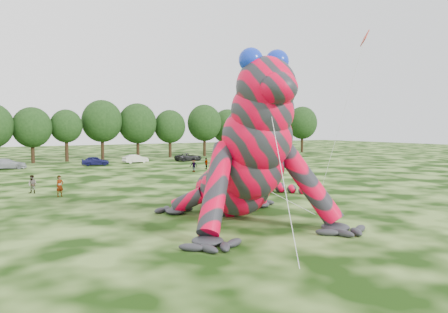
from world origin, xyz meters
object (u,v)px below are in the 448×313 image
tree_11 (138,131)px  spectator_0 (60,186)px  tree_10 (102,130)px  car_3 (7,164)px  tree_15 (250,131)px  car_4 (95,161)px  tree_12 (170,134)px  tree_14 (228,132)px  spectator_1 (32,184)px  inflatable_gecko (229,138)px  car_5 (136,159)px  tree_9 (66,136)px  tree_8 (32,135)px  spectator_5 (227,180)px  flying_kite (362,49)px  tree_16 (272,132)px  car_6 (189,157)px  car_7 (230,156)px  spectator_2 (194,165)px  tree_13 (204,130)px  spectator_3 (206,164)px

tree_11 → spectator_0: size_ratio=5.61×
tree_10 → car_3: 19.62m
tree_15 → car_4: (-35.32, -10.36, -4.13)m
tree_12 → tree_14: tree_14 is taller
spectator_1 → inflatable_gecko: bearing=-20.0°
inflatable_gecko → car_5: (8.77, 42.56, -4.43)m
tree_15 → car_5: size_ratio=2.37×
tree_15 → car_3: (-47.16, -9.47, -4.09)m
tree_9 → tree_12: (18.95, 0.39, 0.15)m
tree_8 → spectator_5: bearing=-73.9°
flying_kite → spectator_0: 27.63m
tree_16 → spectator_5: 57.30m
car_3 → car_6: (27.68, -0.45, -0.06)m
spectator_0 → tree_16: bearing=14.5°
tree_16 → spectator_0: (-52.53, -39.63, -3.79)m
tree_8 → car_4: (7.38, -9.57, -3.79)m
inflatable_gecko → car_7: 48.22m
car_4 → spectator_2: bearing=-140.2°
tree_16 → car_6: tree_16 is taller
tree_16 → spectator_0: bearing=-143.0°
flying_kite → spectator_5: flying_kite is taller
tree_9 → car_6: bearing=-27.9°
flying_kite → tree_11: 51.68m
tree_10 → tree_13: tree_10 is taller
tree_9 → car_3: size_ratio=1.74×
tree_8 → spectator_5: 42.14m
car_3 → car_5: bearing=-81.5°
tree_11 → tree_15: size_ratio=1.05×
spectator_3 → spectator_0: bearing=-55.1°
car_4 → car_5: (6.71, 1.19, -0.02)m
tree_10 → tree_13: bearing=-4.2°
tree_15 → spectator_2: tree_15 is taller
spectator_1 → car_4: bearing=103.6°
tree_15 → tree_14: bearing=169.3°
tree_10 → tree_14: tree_10 is taller
tree_13 → tree_8: bearing=-179.7°
tree_11 → tree_13: bearing=-4.6°
car_5 → flying_kite: bearing=179.1°
inflatable_gecko → tree_13: 57.34m
car_4 → car_7: (23.49, -0.72, -0.06)m
tree_16 → car_6: size_ratio=1.97×
flying_kite → tree_8: flying_kite is taller
tree_16 → spectator_1: (-54.24, -36.54, -3.88)m
tree_15 → tree_10: bearing=178.5°
inflatable_gecko → car_4: size_ratio=5.06×
car_4 → spectator_3: bearing=-127.7°
tree_14 → car_7: (-6.81, -12.04, -4.08)m
tree_14 → tree_9: bearing=-177.6°
car_3 → car_4: (11.85, -0.89, -0.04)m
car_6 → spectator_3: size_ratio=3.07×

